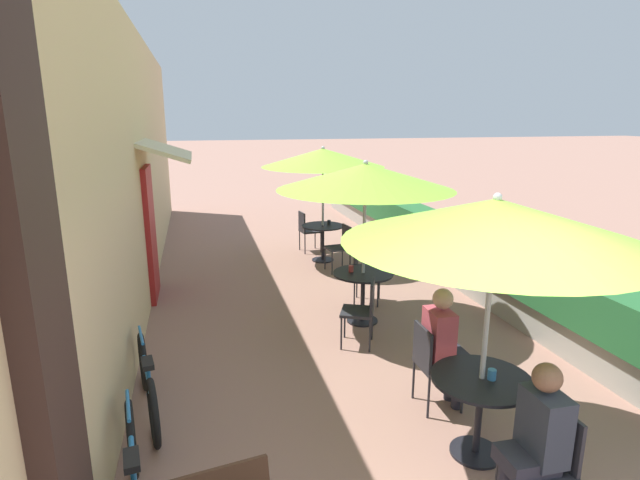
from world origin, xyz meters
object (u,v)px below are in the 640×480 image
cafe_chair_mid_right (363,271)px  bicycle_leaning (135,479)px  patio_table_far (323,234)px  patio_umbrella_near (495,221)px  coffee_cup_mid (351,269)px  cafe_chair_mid_left (363,307)px  bicycle_second (148,384)px  cafe_chair_far_right (307,228)px  coffee_cup_near (492,375)px  patio_table_mid (363,285)px  patio_table_near (480,397)px  cafe_chair_far_left (341,244)px  patio_umbrella_far (323,158)px  cafe_chair_near_right (547,457)px  coffee_cup_far (329,222)px  patio_umbrella_mid (365,177)px  cafe_chair_near_left (432,360)px  seated_patron_near_right (535,439)px  seated_patron_near_left (443,343)px

cafe_chair_mid_right → bicycle_leaning: (-2.98, -3.75, -0.19)m
patio_table_far → bicycle_leaning: bearing=-115.7°
patio_umbrella_near → coffee_cup_mid: patio_umbrella_near is taller
cafe_chair_mid_left → bicycle_leaning: 3.40m
patio_table_far → bicycle_second: bearing=-121.9°
patio_umbrella_near → bicycle_leaning: bearing=-179.0°
cafe_chair_mid_left → cafe_chair_far_right: 4.61m
coffee_cup_near → patio_table_mid: (-0.09, 3.02, -0.22)m
patio_table_near → cafe_chair_far_left: (0.35, 5.36, -0.03)m
cafe_chair_mid_left → cafe_chair_far_left: (0.62, 3.11, 0.00)m
patio_table_near → cafe_chair_far_left: cafe_chair_far_left is taller
cafe_chair_mid_right → patio_umbrella_far: patio_umbrella_far is taller
cafe_chair_near_right → coffee_cup_far: 6.92m
bicycle_second → patio_table_near: bearing=-35.0°
patio_table_near → cafe_chair_mid_right: cafe_chair_mid_right is taller
cafe_chair_far_left → coffee_cup_far: bearing=-5.0°
coffee_cup_near → coffee_cup_far: same height
patio_umbrella_far → bicycle_second: bearing=-121.9°
cafe_chair_mid_left → patio_umbrella_mid: bearing=5.7°
patio_table_near → patio_umbrella_far: size_ratio=0.35×
coffee_cup_mid → patio_umbrella_mid: bearing=-28.6°
patio_umbrella_near → cafe_chair_near_left: size_ratio=2.75×
coffee_cup_near → coffee_cup_mid: bearing=94.6°
cafe_chair_far_right → seated_patron_near_right: bearing=-7.3°
cafe_chair_near_left → coffee_cup_near: cafe_chair_near_left is taller
coffee_cup_near → cafe_chair_mid_left: (-0.34, 2.29, -0.26)m
cafe_chair_near_left → patio_umbrella_far: size_ratio=0.36×
seated_patron_near_right → bicycle_leaning: size_ratio=0.76×
cafe_chair_far_right → cafe_chair_mid_right: bearing=-3.3°
seated_patron_near_right → patio_umbrella_mid: size_ratio=0.52×
cafe_chair_mid_right → cafe_chair_far_left: 1.66m
patio_table_far → patio_umbrella_near: bearing=-91.7°
cafe_chair_far_left → cafe_chair_far_right: bearing=5.7°
cafe_chair_mid_left → cafe_chair_far_left: 3.17m
patio_umbrella_near → cafe_chair_mid_left: 2.74m
seated_patron_near_right → cafe_chair_mid_right: size_ratio=1.44×
patio_table_near → patio_umbrella_near: (0.00, 0.00, 1.52)m
seated_patron_near_left → seated_patron_near_right: 1.53m
patio_table_mid → bicycle_second: (-2.76, -1.66, -0.22)m
patio_umbrella_near → cafe_chair_mid_left: patio_umbrella_near is taller
cafe_chair_far_left → bicycle_second: cafe_chair_far_left is taller
seated_patron_near_left → bicycle_leaning: size_ratio=0.76×
cafe_chair_far_left → patio_umbrella_near: bearing=169.5°
coffee_cup_far → bicycle_leaning: 6.95m
cafe_chair_mid_left → seated_patron_near_left: bearing=-143.7°
patio_table_far → patio_umbrella_far: patio_umbrella_far is taller
bicycle_second → coffee_cup_far: bearing=47.4°
cafe_chair_mid_left → cafe_chair_far_right: (0.29, 4.60, 0.00)m
coffee_cup_near → patio_umbrella_mid: patio_umbrella_mid is taller
patio_umbrella_mid → cafe_chair_mid_right: size_ratio=2.75×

